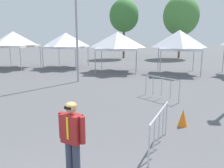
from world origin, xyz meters
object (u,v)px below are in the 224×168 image
at_px(canopy_tent_far_left, 13,39).
at_px(person_foreground, 72,137).
at_px(crowd_barrier_mid_lot, 159,123).
at_px(canopy_tent_behind_right, 117,41).
at_px(traffic_cone_lot_center, 183,118).
at_px(tree_behind_tents_left, 124,16).
at_px(canopy_tent_far_right, 66,40).
at_px(tree_behind_tents_center, 181,16).
at_px(canopy_tent_center, 179,40).
at_px(crowd_barrier_near_person, 162,84).

relative_size(canopy_tent_far_left, person_foreground, 2.03).
height_order(canopy_tent_far_left, crowd_barrier_mid_lot, canopy_tent_far_left).
relative_size(canopy_tent_behind_right, traffic_cone_lot_center, 6.00).
height_order(tree_behind_tents_left, crowd_barrier_mid_lot, tree_behind_tents_left).
height_order(canopy_tent_behind_right, traffic_cone_lot_center, canopy_tent_behind_right).
distance_m(canopy_tent_far_right, crowd_barrier_mid_lot, 17.03).
relative_size(canopy_tent_behind_right, tree_behind_tents_center, 0.45).
distance_m(canopy_tent_behind_right, traffic_cone_lot_center, 12.39).
bearing_deg(canopy_tent_center, person_foreground, -102.72).
relative_size(person_foreground, tree_behind_tents_left, 0.24).
bearing_deg(canopy_tent_behind_right, canopy_tent_far_left, 177.71).
relative_size(person_foreground, crowd_barrier_near_person, 1.07).
distance_m(canopy_tent_behind_right, crowd_barrier_near_person, 8.96).
distance_m(canopy_tent_behind_right, tree_behind_tents_left, 11.93).
relative_size(canopy_tent_center, traffic_cone_lot_center, 5.74).
relative_size(canopy_tent_behind_right, crowd_barrier_mid_lot, 1.75).
distance_m(person_foreground, tree_behind_tents_center, 28.77).
distance_m(canopy_tent_far_left, tree_behind_tents_center, 20.52).
height_order(canopy_tent_far_right, crowd_barrier_mid_lot, canopy_tent_far_right).
xyz_separation_m(canopy_tent_far_right, crowd_barrier_mid_lot, (8.42, -14.70, -1.79)).
xyz_separation_m(canopy_tent_far_right, canopy_tent_behind_right, (5.10, -1.45, 0.01)).
relative_size(canopy_tent_center, tree_behind_tents_center, 0.43).
bearing_deg(canopy_tent_far_right, crowd_barrier_mid_lot, -60.19).
distance_m(canopy_tent_far_left, crowd_barrier_near_person, 15.85).
bearing_deg(tree_behind_tents_center, canopy_tent_far_right, -134.47).
bearing_deg(canopy_tent_center, crowd_barrier_near_person, -100.23).
xyz_separation_m(canopy_tent_far_right, traffic_cone_lot_center, (9.25, -12.91, -2.24)).
bearing_deg(tree_behind_tents_center, traffic_cone_lot_center, -94.79).
bearing_deg(canopy_tent_behind_right, crowd_barrier_mid_lot, -75.92).
bearing_deg(person_foreground, traffic_cone_lot_center, 54.39).
relative_size(tree_behind_tents_center, crowd_barrier_mid_lot, 3.89).
bearing_deg(canopy_tent_far_left, traffic_cone_lot_center, -40.37).
xyz_separation_m(canopy_tent_far_left, crowd_barrier_near_person, (13.28, -8.44, -1.91)).
height_order(canopy_tent_center, tree_behind_tents_left, tree_behind_tents_left).
height_order(person_foreground, crowd_barrier_near_person, person_foreground).
relative_size(canopy_tent_far_right, canopy_tent_center, 1.03).
height_order(tree_behind_tents_center, traffic_cone_lot_center, tree_behind_tents_center).
height_order(canopy_tent_far_left, canopy_tent_center, canopy_tent_center).
xyz_separation_m(canopy_tent_behind_right, tree_behind_tents_left, (-1.05, 11.53, 2.89)).
bearing_deg(crowd_barrier_mid_lot, crowd_barrier_near_person, 88.05).
bearing_deg(tree_behind_tents_left, tree_behind_tents_center, 11.19).
distance_m(canopy_tent_center, person_foreground, 15.48).
xyz_separation_m(tree_behind_tents_center, crowd_barrier_near_person, (-2.70, -21.01, -4.69)).
height_order(canopy_tent_far_left, tree_behind_tents_left, tree_behind_tents_left).
relative_size(canopy_tent_behind_right, canopy_tent_center, 1.05).
relative_size(canopy_tent_behind_right, crowd_barrier_near_person, 2.14).
height_order(canopy_tent_behind_right, person_foreground, canopy_tent_behind_right).
distance_m(canopy_tent_far_left, canopy_tent_center, 14.72).
distance_m(canopy_tent_far_right, tree_behind_tents_center, 16.39).
distance_m(person_foreground, tree_behind_tents_left, 27.10).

